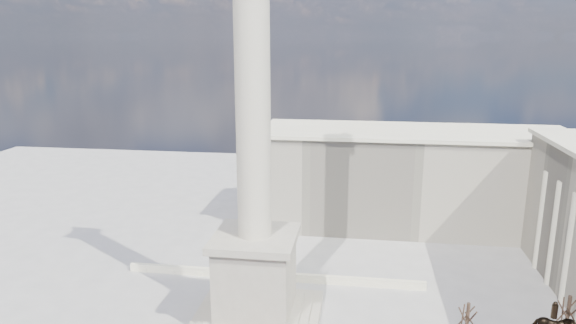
% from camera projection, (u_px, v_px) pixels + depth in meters
% --- Properties ---
extents(nelsons_column, '(14.00, 14.00, 49.85)m').
position_uv_depth(nelsons_column, '(255.00, 216.00, 55.00)').
color(nelsons_column, '#A69D8A').
rests_on(nelsons_column, ground).
extents(balustrade_wall, '(40.00, 0.60, 1.10)m').
position_uv_depth(balustrade_wall, '(273.00, 276.00, 68.51)').
color(balustrade_wall, beige).
rests_on(balustrade_wall, ground).
extents(building_northeast, '(51.00, 17.00, 16.60)m').
position_uv_depth(building_northeast, '(413.00, 178.00, 86.99)').
color(building_northeast, beige).
rests_on(building_northeast, ground).
extents(bare_tree_near, '(2.03, 2.03, 8.89)m').
position_uv_depth(bare_tree_near, '(568.00, 310.00, 47.48)').
color(bare_tree_near, '#332319').
rests_on(bare_tree_near, ground).
extents(bare_tree_mid, '(2.02, 2.02, 7.65)m').
position_uv_depth(bare_tree_mid, '(468.00, 315.00, 48.49)').
color(bare_tree_mid, '#332319').
rests_on(bare_tree_mid, ground).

